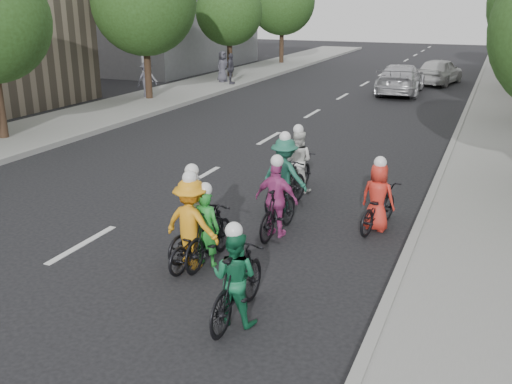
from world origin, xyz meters
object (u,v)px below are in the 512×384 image
Objects in this scene: spectator_0 at (147,80)px; spectator_2 at (223,67)px; cyclist_2 at (193,231)px; cyclist_6 at (298,167)px; cyclist_3 at (278,206)px; follow_car_trail at (439,71)px; spectator_1 at (231,69)px; cyclist_5 at (208,233)px; cyclist_4 at (378,204)px; cyclist_0 at (196,226)px; follow_car_lead at (401,79)px; cyclist_7 at (285,180)px; cyclist_1 at (236,282)px.

spectator_2 is (0.94, 6.35, 0.03)m from spectator_0.
cyclist_6 is at bearing -87.66° from cyclist_2.
spectator_0 is at bearing -44.63° from cyclist_3.
follow_car_trail is at bearing -87.09° from cyclist_2.
spectator_1 is (-9.47, 15.97, 0.39)m from cyclist_6.
cyclist_2 reaches higher than cyclist_5.
cyclist_3 is 2.15m from cyclist_4.
follow_car_trail is at bearing -24.50° from spectator_0.
cyclist_2 is 22.78m from spectator_1.
cyclist_0 is 0.35× the size of follow_car_lead.
spectator_1 reaches higher than cyclist_3.
cyclist_7 is at bearing 88.81° from follow_car_lead.
cyclist_4 is 22.39m from spectator_2.
cyclist_4 is at bearing -105.90° from cyclist_1.
cyclist_6 is at bearing -88.61° from cyclist_0.
cyclist_1 is 25.62m from spectator_2.
cyclist_6 is at bearing -90.98° from cyclist_5.
cyclist_4 is 2.99m from cyclist_6.
cyclist_7 reaches higher than follow_car_trail.
cyclist_4 is at bearing 95.40° from follow_car_lead.
spectator_2 is (-10.20, 21.30, 0.44)m from cyclist_5.
cyclist_5 is at bearing -172.99° from spectator_1.
follow_car_lead is (-0.32, 17.09, 0.15)m from cyclist_6.
cyclist_0 is at bearing 83.13° from cyclist_6.
cyclist_0 is 3.92m from cyclist_4.
cyclist_3 is at bearing -136.90° from spectator_2.
cyclist_7 is (-2.20, 0.32, 0.16)m from cyclist_4.
cyclist_1 reaches higher than follow_car_lead.
cyclist_4 is 21.36m from spectator_1.
cyclist_6 is 0.91× the size of cyclist_7.
follow_car_lead is at bearing -73.39° from spectator_2.
cyclist_1 is 1.04× the size of cyclist_2.
follow_car_trail is 11.98m from spectator_1.
cyclist_1 is at bearing 143.60° from cyclist_2.
cyclist_7 reaches higher than cyclist_5.
cyclist_3 is 1.00× the size of cyclist_5.
cyclist_7 is at bearing -135.86° from spectator_2.
cyclist_0 is 0.96× the size of cyclist_7.
cyclist_2 is 0.99× the size of cyclist_4.
cyclist_7 is 23.06m from follow_car_trail.
cyclist_2 reaches higher than follow_car_trail.
cyclist_7 reaches higher than cyclist_0.
cyclist_3 is 1.06× the size of spectator_0.
spectator_0 is 5.97m from spectator_1.
cyclist_4 is 3.81m from cyclist_5.
cyclist_0 is 1.84m from cyclist_3.
spectator_1 is (-9.66, 17.45, 0.27)m from cyclist_7.
cyclist_7 is at bearing -71.90° from cyclist_3.
spectator_1 reaches higher than cyclist_2.
cyclist_6 is at bearing 88.31° from follow_car_lead.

